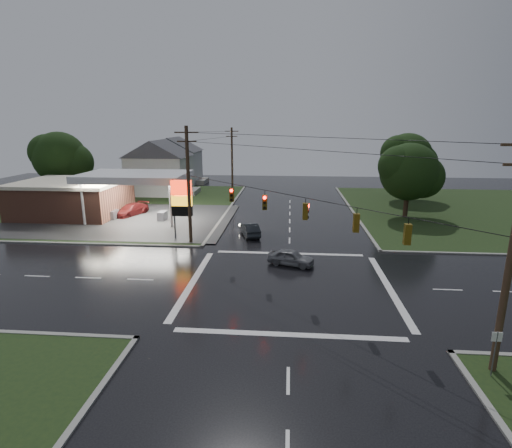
# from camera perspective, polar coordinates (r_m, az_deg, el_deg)

# --- Properties ---
(ground) EXTENTS (120.00, 120.00, 0.00)m
(ground) POSITION_cam_1_polar(r_m,az_deg,el_deg) (29.02, 4.75, -8.60)
(ground) COLOR black
(ground) RESTS_ON ground
(grass_nw) EXTENTS (36.00, 36.00, 0.08)m
(grass_nw) POSITION_cam_1_polar(r_m,az_deg,el_deg) (59.81, -20.93, 2.54)
(grass_nw) COLOR black
(grass_nw) RESTS_ON ground
(grass_ne) EXTENTS (36.00, 36.00, 0.08)m
(grass_ne) POSITION_cam_1_polar(r_m,az_deg,el_deg) (59.92, 30.58, 1.50)
(grass_ne) COLOR black
(grass_ne) RESTS_ON ground
(gas_station) EXTENTS (26.20, 18.00, 5.60)m
(gas_station) POSITION_cam_1_polar(r_m,az_deg,el_deg) (53.71, -23.71, 3.76)
(gas_station) COLOR #2D2D2D
(gas_station) RESTS_ON ground
(pylon_sign) EXTENTS (2.00, 0.35, 6.00)m
(pylon_sign) POSITION_cam_1_polar(r_m,az_deg,el_deg) (39.33, -10.57, 3.43)
(pylon_sign) COLOR #59595E
(pylon_sign) RESTS_ON ground
(utility_pole_nw) EXTENTS (2.20, 0.32, 11.00)m
(utility_pole_nw) POSITION_cam_1_polar(r_m,az_deg,el_deg) (37.84, -9.61, 5.68)
(utility_pole_nw) COLOR #382619
(utility_pole_nw) RESTS_ON ground
(utility_pole_se) EXTENTS (2.20, 0.32, 11.00)m
(utility_pole_se) POSITION_cam_1_polar(r_m,az_deg,el_deg) (20.51, 32.66, -3.74)
(utility_pole_se) COLOR #382619
(utility_pole_se) RESTS_ON ground
(utility_pole_n) EXTENTS (2.20, 0.32, 10.50)m
(utility_pole_n) POSITION_cam_1_polar(r_m,az_deg,el_deg) (65.67, -3.44, 9.22)
(utility_pole_n) COLOR #382619
(utility_pole_n) RESTS_ON ground
(traffic_signals) EXTENTS (26.87, 26.87, 1.47)m
(traffic_signals) POSITION_cam_1_polar(r_m,az_deg,el_deg) (27.15, 5.07, 4.08)
(traffic_signals) COLOR black
(traffic_signals) RESTS_ON ground
(house_near) EXTENTS (11.05, 8.48, 8.60)m
(house_near) POSITION_cam_1_polar(r_m,az_deg,el_deg) (66.46, -13.59, 7.99)
(house_near) COLOR silver
(house_near) RESTS_ON ground
(house_far) EXTENTS (11.05, 8.48, 8.60)m
(house_far) POSITION_cam_1_polar(r_m,az_deg,el_deg) (78.16, -11.55, 9.00)
(house_far) COLOR silver
(house_far) RESTS_ON ground
(tree_nw_behind) EXTENTS (8.93, 7.60, 10.00)m
(tree_nw_behind) POSITION_cam_1_polar(r_m,az_deg,el_deg) (66.19, -26.12, 8.47)
(tree_nw_behind) COLOR black
(tree_nw_behind) RESTS_ON ground
(tree_ne_near) EXTENTS (7.99, 6.80, 8.98)m
(tree_ne_near) POSITION_cam_1_polar(r_m,az_deg,el_deg) (51.10, 21.17, 6.94)
(tree_ne_near) COLOR black
(tree_ne_near) RESTS_ON ground
(tree_ne_far) EXTENTS (8.46, 7.20, 9.80)m
(tree_ne_far) POSITION_cam_1_polar(r_m,az_deg,el_deg) (63.35, 20.89, 8.78)
(tree_ne_far) COLOR black
(tree_ne_far) RESTS_ON ground
(car_north) EXTENTS (2.62, 4.33, 1.35)m
(car_north) POSITION_cam_1_polar(r_m,az_deg,el_deg) (40.77, -0.89, -0.76)
(car_north) COLOR black
(car_north) RESTS_ON ground
(car_crossing) EXTENTS (4.05, 2.62, 1.28)m
(car_crossing) POSITION_cam_1_polar(r_m,az_deg,el_deg) (32.59, 5.02, -4.78)
(car_crossing) COLOR slate
(car_crossing) RESTS_ON ground
(car_pump) EXTENTS (3.76, 5.40, 1.45)m
(car_pump) POSITION_cam_1_polar(r_m,az_deg,el_deg) (52.08, -17.42, 1.97)
(car_pump) COLOR #521213
(car_pump) RESTS_ON ground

